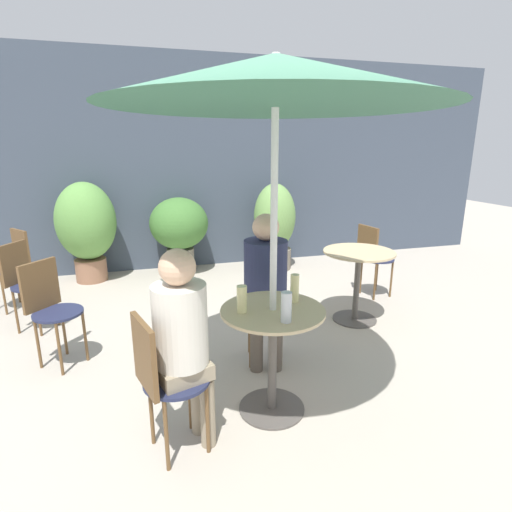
{
  "coord_description": "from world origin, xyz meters",
  "views": [
    {
      "loc": [
        -0.59,
        -2.35,
        1.76
      ],
      "look_at": [
        0.16,
        0.31,
        0.99
      ],
      "focal_mm": 28.0,
      "sensor_mm": 36.0,
      "label": 1
    }
  ],
  "objects_px": {
    "seated_person_0": "(266,278)",
    "potted_plant_2": "(275,224)",
    "cafe_table_near": "(272,341)",
    "cafe_table_far": "(358,271)",
    "seated_person_1": "(183,333)",
    "bistro_chair_4": "(14,261)",
    "potted_plant_1": "(179,227)",
    "bistro_chair_0": "(264,297)",
    "bistro_chair_1": "(162,373)",
    "bistro_chair_2": "(50,303)",
    "bistro_chair_3": "(24,278)",
    "beer_glass_1": "(295,288)",
    "beer_glass_0": "(286,307)",
    "potted_plant_0": "(86,225)",
    "bistro_chair_5": "(372,254)",
    "umbrella": "(276,81)",
    "beer_glass_2": "(242,299)"
  },
  "relations": [
    {
      "from": "seated_person_0",
      "to": "potted_plant_2",
      "type": "relative_size",
      "value": 1.01
    },
    {
      "from": "cafe_table_near",
      "to": "cafe_table_far",
      "type": "relative_size",
      "value": 1.0
    },
    {
      "from": "bistro_chair_5",
      "to": "potted_plant_0",
      "type": "xyz_separation_m",
      "value": [
        -3.3,
        1.55,
        0.23
      ]
    },
    {
      "from": "bistro_chair_1",
      "to": "beer_glass_0",
      "type": "relative_size",
      "value": 4.65
    },
    {
      "from": "beer_glass_0",
      "to": "potted_plant_1",
      "type": "bearing_deg",
      "value": 95.12
    },
    {
      "from": "seated_person_1",
      "to": "potted_plant_1",
      "type": "relative_size",
      "value": 1.15
    },
    {
      "from": "bistro_chair_1",
      "to": "potted_plant_1",
      "type": "relative_size",
      "value": 0.81
    },
    {
      "from": "bistro_chair_2",
      "to": "bistro_chair_3",
      "type": "distance_m",
      "value": 0.86
    },
    {
      "from": "seated_person_1",
      "to": "umbrella",
      "type": "height_order",
      "value": "umbrella"
    },
    {
      "from": "beer_glass_0",
      "to": "beer_glass_1",
      "type": "xyz_separation_m",
      "value": [
        0.16,
        0.29,
        0.0
      ]
    },
    {
      "from": "bistro_chair_3",
      "to": "bistro_chair_5",
      "type": "height_order",
      "value": "same"
    },
    {
      "from": "bistro_chair_0",
      "to": "seated_person_1",
      "type": "bearing_deg",
      "value": -116.67
    },
    {
      "from": "cafe_table_far",
      "to": "bistro_chair_2",
      "type": "height_order",
      "value": "bistro_chair_2"
    },
    {
      "from": "bistro_chair_0",
      "to": "potted_plant_2",
      "type": "height_order",
      "value": "potted_plant_2"
    },
    {
      "from": "bistro_chair_0",
      "to": "bistro_chair_4",
      "type": "distance_m",
      "value": 2.96
    },
    {
      "from": "seated_person_0",
      "to": "potted_plant_2",
      "type": "xyz_separation_m",
      "value": [
        0.92,
        2.54,
        -0.08
      ]
    },
    {
      "from": "seated_person_1",
      "to": "bistro_chair_4",
      "type": "bearing_deg",
      "value": 12.96
    },
    {
      "from": "beer_glass_0",
      "to": "potted_plant_2",
      "type": "bearing_deg",
      "value": 72.76
    },
    {
      "from": "cafe_table_far",
      "to": "bistro_chair_2",
      "type": "distance_m",
      "value": 2.84
    },
    {
      "from": "bistro_chair_2",
      "to": "seated_person_0",
      "type": "distance_m",
      "value": 1.77
    },
    {
      "from": "bistro_chair_5",
      "to": "seated_person_0",
      "type": "distance_m",
      "value": 2.03
    },
    {
      "from": "bistro_chair_1",
      "to": "beer_glass_0",
      "type": "bearing_deg",
      "value": -105.4
    },
    {
      "from": "bistro_chair_0",
      "to": "bistro_chair_1",
      "type": "height_order",
      "value": "same"
    },
    {
      "from": "cafe_table_far",
      "to": "bistro_chair_0",
      "type": "relative_size",
      "value": 0.85
    },
    {
      "from": "bistro_chair_3",
      "to": "beer_glass_0",
      "type": "height_order",
      "value": "beer_glass_0"
    },
    {
      "from": "cafe_table_near",
      "to": "seated_person_0",
      "type": "relative_size",
      "value": 0.59
    },
    {
      "from": "seated_person_0",
      "to": "umbrella",
      "type": "distance_m",
      "value": 1.49
    },
    {
      "from": "cafe_table_far",
      "to": "beer_glass_1",
      "type": "distance_m",
      "value": 1.58
    },
    {
      "from": "beer_glass_0",
      "to": "umbrella",
      "type": "relative_size",
      "value": 0.08
    },
    {
      "from": "potted_plant_0",
      "to": "seated_person_1",
      "type": "bearing_deg",
      "value": -75.39
    },
    {
      "from": "beer_glass_1",
      "to": "potted_plant_2",
      "type": "height_order",
      "value": "potted_plant_2"
    },
    {
      "from": "potted_plant_0",
      "to": "bistro_chair_3",
      "type": "bearing_deg",
      "value": -106.44
    },
    {
      "from": "bistro_chair_5",
      "to": "seated_person_0",
      "type": "height_order",
      "value": "seated_person_0"
    },
    {
      "from": "bistro_chair_2",
      "to": "bistro_chair_5",
      "type": "bearing_deg",
      "value": -37.97
    },
    {
      "from": "cafe_table_far",
      "to": "bistro_chair_4",
      "type": "height_order",
      "value": "bistro_chair_4"
    },
    {
      "from": "cafe_table_near",
      "to": "bistro_chair_4",
      "type": "relative_size",
      "value": 0.85
    },
    {
      "from": "bistro_chair_0",
      "to": "bistro_chair_1",
      "type": "bearing_deg",
      "value": -120.0
    },
    {
      "from": "bistro_chair_1",
      "to": "bistro_chair_2",
      "type": "relative_size",
      "value": 1.0
    },
    {
      "from": "potted_plant_1",
      "to": "potted_plant_2",
      "type": "relative_size",
      "value": 0.86
    },
    {
      "from": "bistro_chair_1",
      "to": "bistro_chair_2",
      "type": "height_order",
      "value": "same"
    },
    {
      "from": "bistro_chair_4",
      "to": "potted_plant_0",
      "type": "xyz_separation_m",
      "value": [
        0.68,
        0.74,
        0.23
      ]
    },
    {
      "from": "bistro_chair_2",
      "to": "beer_glass_0",
      "type": "height_order",
      "value": "beer_glass_0"
    },
    {
      "from": "bistro_chair_1",
      "to": "seated_person_0",
      "type": "bearing_deg",
      "value": -63.37
    },
    {
      "from": "seated_person_1",
      "to": "potted_plant_2",
      "type": "relative_size",
      "value": 0.99
    },
    {
      "from": "cafe_table_near",
      "to": "seated_person_0",
      "type": "height_order",
      "value": "seated_person_0"
    },
    {
      "from": "bistro_chair_5",
      "to": "beer_glass_2",
      "type": "xyz_separation_m",
      "value": [
        -2.01,
        -1.72,
        0.3
      ]
    },
    {
      "from": "potted_plant_2",
      "to": "bistro_chair_5",
      "type": "bearing_deg",
      "value": -61.92
    },
    {
      "from": "bistro_chair_3",
      "to": "beer_glass_0",
      "type": "relative_size",
      "value": 4.65
    },
    {
      "from": "bistro_chair_0",
      "to": "umbrella",
      "type": "height_order",
      "value": "umbrella"
    },
    {
      "from": "bistro_chair_2",
      "to": "bistro_chair_0",
      "type": "bearing_deg",
      "value": -60.4
    }
  ]
}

